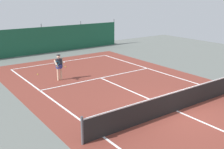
{
  "coord_description": "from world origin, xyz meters",
  "views": [
    {
      "loc": [
        -9.25,
        -7.69,
        5.21
      ],
      "look_at": [
        -0.7,
        4.16,
        0.9
      ],
      "focal_mm": 43.59,
      "sensor_mm": 36.0,
      "label": 1
    }
  ],
  "objects_px": {
    "tennis_ball_midcourt": "(38,74)",
    "tennis_net": "(177,101)",
    "parked_car": "(51,38)",
    "tennis_player": "(59,65)",
    "tennis_ball_near_player": "(65,67)"
  },
  "relations": [
    {
      "from": "parked_car",
      "to": "tennis_ball_near_player",
      "type": "bearing_deg",
      "value": -105.4
    },
    {
      "from": "tennis_ball_midcourt",
      "to": "tennis_net",
      "type": "bearing_deg",
      "value": -72.37
    },
    {
      "from": "tennis_ball_near_player",
      "to": "tennis_ball_midcourt",
      "type": "distance_m",
      "value": 2.56
    },
    {
      "from": "tennis_player",
      "to": "tennis_ball_near_player",
      "type": "xyz_separation_m",
      "value": [
        1.75,
        2.74,
        -0.93
      ]
    },
    {
      "from": "tennis_ball_near_player",
      "to": "parked_car",
      "type": "height_order",
      "value": "parked_car"
    },
    {
      "from": "tennis_ball_midcourt",
      "to": "parked_car",
      "type": "bearing_deg",
      "value": 61.38
    },
    {
      "from": "tennis_ball_midcourt",
      "to": "parked_car",
      "type": "xyz_separation_m",
      "value": [
        5.1,
        9.35,
        0.81
      ]
    },
    {
      "from": "tennis_ball_near_player",
      "to": "parked_car",
      "type": "xyz_separation_m",
      "value": [
        2.66,
        8.58,
        0.81
      ]
    },
    {
      "from": "tennis_player",
      "to": "parked_car",
      "type": "xyz_separation_m",
      "value": [
        4.4,
        11.33,
        -0.12
      ]
    },
    {
      "from": "tennis_player",
      "to": "parked_car",
      "type": "bearing_deg",
      "value": -108.62
    },
    {
      "from": "tennis_net",
      "to": "parked_car",
      "type": "relative_size",
      "value": 2.38
    },
    {
      "from": "tennis_net",
      "to": "tennis_ball_near_player",
      "type": "distance_m",
      "value": 10.33
    },
    {
      "from": "tennis_net",
      "to": "parked_car",
      "type": "distance_m",
      "value": 19.0
    },
    {
      "from": "tennis_ball_near_player",
      "to": "tennis_ball_midcourt",
      "type": "relative_size",
      "value": 1.0
    },
    {
      "from": "tennis_player",
      "to": "tennis_ball_midcourt",
      "type": "xyz_separation_m",
      "value": [
        -0.7,
        1.98,
        -0.93
      ]
    }
  ]
}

